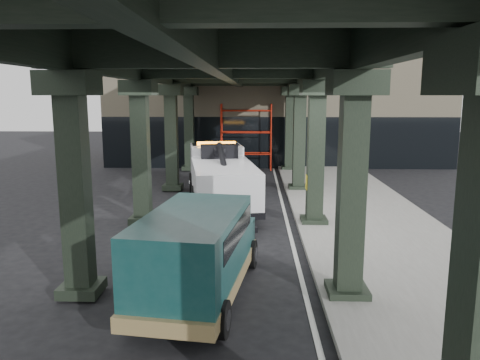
# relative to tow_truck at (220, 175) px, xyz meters

# --- Properties ---
(ground) EXTENTS (90.00, 90.00, 0.00)m
(ground) POSITION_rel_tow_truck_xyz_m (0.89, -4.98, -1.28)
(ground) COLOR black
(ground) RESTS_ON ground
(sidewalk) EXTENTS (5.00, 40.00, 0.15)m
(sidewalk) POSITION_rel_tow_truck_xyz_m (5.39, -2.98, -1.20)
(sidewalk) COLOR gray
(sidewalk) RESTS_ON ground
(lane_stripe) EXTENTS (0.12, 38.00, 0.01)m
(lane_stripe) POSITION_rel_tow_truck_xyz_m (2.59, -2.98, -1.27)
(lane_stripe) COLOR silver
(lane_stripe) RESTS_ON ground
(viaduct) EXTENTS (7.40, 32.00, 6.40)m
(viaduct) POSITION_rel_tow_truck_xyz_m (0.49, -2.98, 4.18)
(viaduct) COLOR black
(viaduct) RESTS_ON ground
(building) EXTENTS (22.00, 10.00, 8.00)m
(building) POSITION_rel_tow_truck_xyz_m (2.89, 15.02, 2.72)
(building) COLOR #C6B793
(building) RESTS_ON ground
(scaffolding) EXTENTS (3.08, 0.88, 4.00)m
(scaffolding) POSITION_rel_tow_truck_xyz_m (0.89, 9.67, 0.83)
(scaffolding) COLOR red
(scaffolding) RESTS_ON ground
(tow_truck) EXTENTS (3.40, 8.21, 2.62)m
(tow_truck) POSITION_rel_tow_truck_xyz_m (0.00, 0.00, 0.00)
(tow_truck) COLOR black
(tow_truck) RESTS_ON ground
(towed_van) EXTENTS (2.63, 5.28, 2.05)m
(towed_van) POSITION_rel_tow_truck_xyz_m (0.16, -9.04, -0.17)
(towed_van) COLOR #113D3D
(towed_van) RESTS_ON ground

